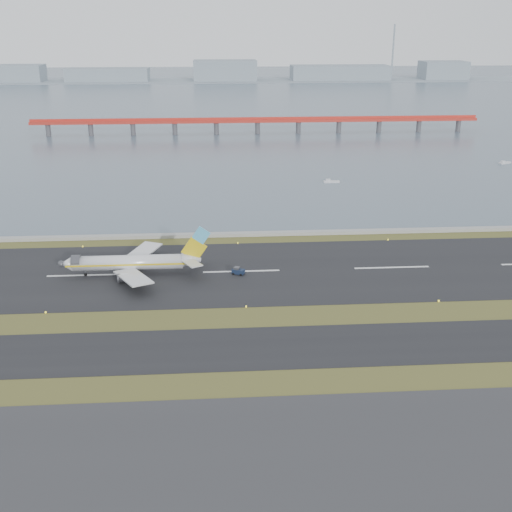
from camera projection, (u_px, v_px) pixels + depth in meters
name	position (u px, v px, depth m)	size (l,w,h in m)	color
ground	(248.00, 322.00, 139.46)	(1000.00, 1000.00, 0.00)	#364518
apron_strip	(271.00, 497.00, 87.90)	(1000.00, 50.00, 0.10)	#2E2E30
taxiway_strip	(251.00, 348.00, 128.20)	(1000.00, 18.00, 0.10)	black
runway_strip	(241.00, 271.00, 167.56)	(1000.00, 45.00, 0.10)	black
seawall	(237.00, 234.00, 195.52)	(1000.00, 2.50, 1.00)	#999994
bay_water	(218.00, 96.00, 570.58)	(1400.00, 800.00, 1.30)	#475765
red_pier	(258.00, 121.00, 372.57)	(260.00, 5.00, 10.20)	#B4291E
far_shoreline	(228.00, 75.00, 719.35)	(1400.00, 80.00, 60.50)	gray
airliner	(134.00, 262.00, 164.16)	(38.52, 32.89, 12.80)	silver
pushback_tug	(238.00, 271.00, 165.29)	(3.56, 2.90, 2.00)	#131E36
workboat_near	(331.00, 182.00, 260.45)	(6.45, 2.25, 1.55)	silver
workboat_far	(504.00, 163.00, 295.45)	(6.59, 4.38, 1.54)	silver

